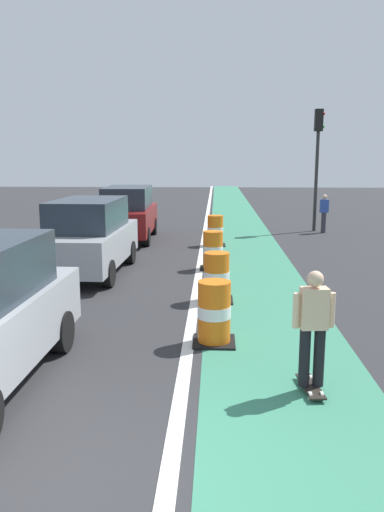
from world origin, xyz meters
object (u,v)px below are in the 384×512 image
object	(u,v)px
traffic_barrel_front	(214,313)
traffic_barrel_back	(213,251)
parked_suv_second	(89,236)
pedestrian_crossing	(324,212)
traffic_barrel_far	(215,231)
skateboarder_on_lane	(313,327)
parked_suv_third	(128,213)
traffic_light_corner	(318,148)
traffic_barrel_mid	(217,277)

from	to	relation	value
traffic_barrel_front	traffic_barrel_back	bearing A→B (deg)	90.58
parked_suv_second	pedestrian_crossing	distance (m)	11.37
parked_suv_second	traffic_barrel_far	distance (m)	5.86
traffic_barrel_far	skateboarder_on_lane	bearing A→B (deg)	-83.54
skateboarder_on_lane	traffic_barrel_far	distance (m)	11.82
parked_suv_second	traffic_barrel_back	distance (m)	3.48
parked_suv_third	traffic_barrel_front	world-z (taller)	parked_suv_third
traffic_barrel_back	pedestrian_crossing	size ratio (longest dim) A/B	0.68
pedestrian_crossing	parked_suv_second	bearing A→B (deg)	-134.49
traffic_barrel_front	pedestrian_crossing	distance (m)	14.09
parked_suv_second	parked_suv_third	bearing A→B (deg)	89.29
traffic_light_corner	pedestrian_crossing	size ratio (longest dim) A/B	3.17
traffic_barrel_front	pedestrian_crossing	xyz separation A→B (m)	(4.55, 13.33, 0.33)
skateboarder_on_lane	parked_suv_third	bearing A→B (deg)	109.93
traffic_barrel_front	pedestrian_crossing	bearing A→B (deg)	71.15
parked_suv_second	traffic_barrel_far	xyz separation A→B (m)	(3.42, 4.73, -0.50)
traffic_barrel_far	traffic_barrel_back	bearing A→B (deg)	-90.89
traffic_barrel_front	traffic_barrel_far	world-z (taller)	same
skateboarder_on_lane	traffic_barrel_mid	bearing A→B (deg)	106.10
parked_suv_third	traffic_barrel_mid	distance (m)	9.10
parked_suv_third	traffic_light_corner	distance (m)	8.47
traffic_barrel_back	traffic_barrel_far	distance (m)	3.98
traffic_barrel_far	traffic_light_corner	bearing A→B (deg)	42.51
parked_suv_second	traffic_barrel_mid	xyz separation A→B (m)	(3.46, -2.55, -0.50)
parked_suv_second	parked_suv_third	world-z (taller)	same
traffic_barrel_mid	skateboarder_on_lane	bearing A→B (deg)	-73.90
skateboarder_on_lane	parked_suv_third	size ratio (longest dim) A/B	0.36
traffic_barrel_mid	parked_suv_second	bearing A→B (deg)	143.57
parked_suv_third	traffic_barrel_far	size ratio (longest dim) A/B	4.27
traffic_barrel_far	pedestrian_crossing	world-z (taller)	pedestrian_crossing
skateboarder_on_lane	traffic_barrel_mid	size ratio (longest dim) A/B	1.55
parked_suv_third	traffic_barrel_back	distance (m)	6.12
parked_suv_second	pedestrian_crossing	xyz separation A→B (m)	(7.97, 8.11, -0.17)
traffic_barrel_back	pedestrian_crossing	world-z (taller)	pedestrian_crossing
parked_suv_second	traffic_barrel_far	size ratio (longest dim) A/B	4.26
parked_suv_second	traffic_barrel_mid	distance (m)	4.33
traffic_barrel_mid	traffic_barrel_back	world-z (taller)	same
parked_suv_third	skateboarder_on_lane	bearing A→B (deg)	-70.07
parked_suv_third	traffic_barrel_far	distance (m)	3.58
skateboarder_on_lane	traffic_light_corner	world-z (taller)	traffic_light_corner
skateboarder_on_lane	traffic_barrel_back	distance (m)	7.90
traffic_barrel_back	parked_suv_second	bearing A→B (deg)	-167.47
traffic_barrel_back	pedestrian_crossing	bearing A→B (deg)	57.96
traffic_barrel_mid	traffic_light_corner	world-z (taller)	traffic_light_corner
traffic_barrel_front	pedestrian_crossing	world-z (taller)	pedestrian_crossing
traffic_barrel_back	traffic_light_corner	xyz separation A→B (m)	(4.33, 7.89, 2.97)
traffic_barrel_far	pedestrian_crossing	size ratio (longest dim) A/B	0.68
skateboarder_on_lane	traffic_barrel_mid	xyz separation A→B (m)	(-1.29, 4.46, -0.38)
parked_suv_third	traffic_barrel_back	bearing A→B (deg)	-57.38
traffic_barrel_back	traffic_light_corner	world-z (taller)	traffic_light_corner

